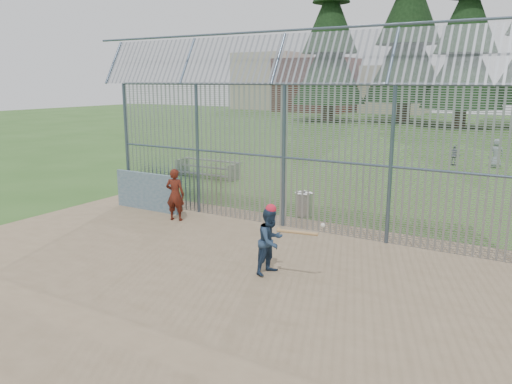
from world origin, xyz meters
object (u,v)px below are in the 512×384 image
Objects in this scene: trash_can at (304,204)px; bleacher at (207,168)px; batter at (271,241)px; onlooker at (175,195)px; dugout_wall at (147,191)px.

trash_can is 0.27× the size of bleacher.
onlooker is at bearing 75.28° from batter.
trash_can is at bearing -157.17° from onlooker.
batter is at bearing -46.80° from bleacher.
bleacher is at bearing 107.04° from dugout_wall.
trash_can is 7.28m from bleacher.
dugout_wall is at bearing -157.45° from trash_can.
dugout_wall reaches higher than bleacher.
batter is 0.48× the size of bleacher.
trash_can reaches higher than bleacher.
bleacher is (-6.32, 3.61, 0.03)m from trash_can.
dugout_wall is 1.60× the size of onlooker.
trash_can is (3.04, 2.42, -0.42)m from onlooker.
onlooker is (1.58, -0.50, 0.18)m from dugout_wall.
onlooker reaches higher than trash_can.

